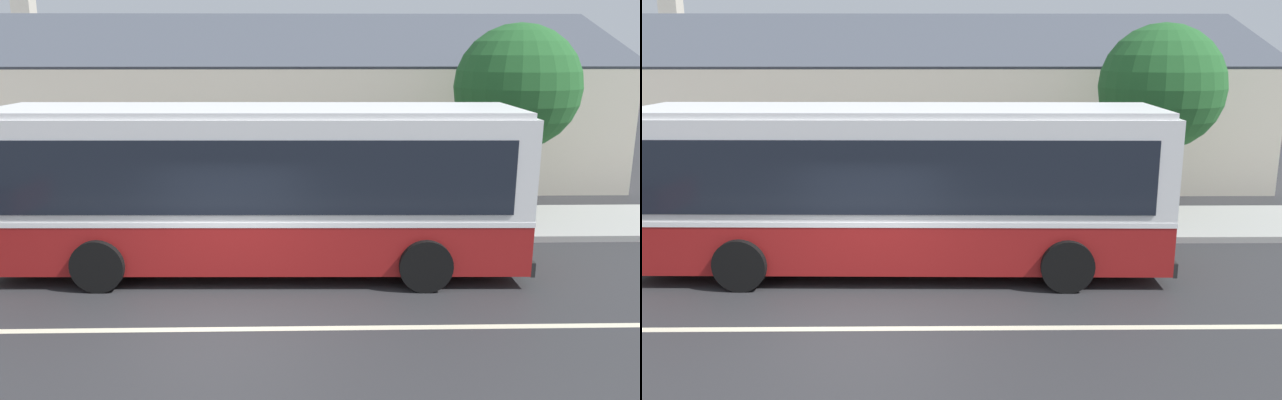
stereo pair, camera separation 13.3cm
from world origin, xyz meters
The scene contains 7 objects.
ground_plane centered at (0.00, 0.00, 0.00)m, with size 300.00×300.00×0.00m, color #2D2D30.
sidewalk_far centered at (0.00, 6.00, 0.07)m, with size 60.00×3.00×0.15m, color #9E9E99.
lane_divider_stripe centered at (0.00, 0.00, 0.00)m, with size 60.00×0.16×0.01m, color beige.
community_building centered at (-1.97, 14.71, 2.04)m, with size 27.44×10.96×6.72m.
transit_bus centered at (0.46, 2.90, 1.78)m, with size 10.56×2.93×3.32m.
bench_by_building centered at (-6.18, 5.99, 0.58)m, with size 1.83×0.51×0.94m.
street_tree_primary centered at (6.91, 6.92, 3.45)m, with size 3.24×3.24×5.08m.
Camera 1 is at (1.43, -9.34, 4.42)m, focal length 35.00 mm.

